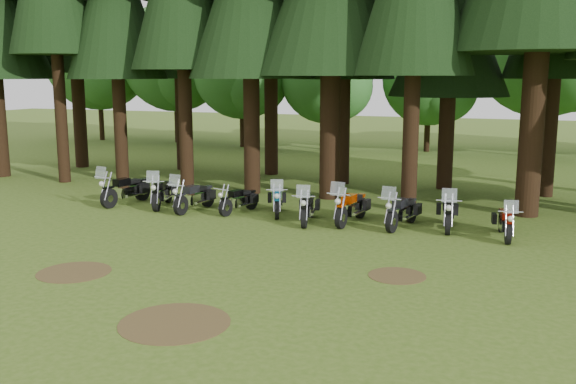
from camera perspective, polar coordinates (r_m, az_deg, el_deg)
name	(u,v)px	position (r m, az deg, el deg)	size (l,w,h in m)	color
ground	(220,263)	(16.76, -6.05, -6.26)	(120.00, 120.00, 0.00)	#3C5916
decid_0	(100,59)	(49.30, -16.34, 11.27)	(8.00, 7.78, 10.00)	black
decid_1	(178,59)	(46.35, -9.77, 11.53)	(7.91, 7.69, 9.88)	black
decid_2	(245,72)	(42.92, -3.87, 10.59)	(6.72, 6.53, 8.40)	black
decid_3	(330,79)	(41.24, 3.72, 9.98)	(6.12, 5.95, 7.65)	black
decid_4	(433,82)	(41.06, 12.76, 9.55)	(5.93, 5.76, 7.41)	black
decid_5	(553,49)	(40.09, 22.49, 11.68)	(8.45, 8.21, 10.56)	black
dirt_patch_0	(74,272)	(16.73, -18.48, -6.76)	(1.80, 1.80, 0.01)	#4C3D1E
dirt_patch_1	(397,276)	(15.83, 9.66, -7.34)	(1.40, 1.40, 0.01)	#4C3D1E
dirt_patch_2	(175,323)	(12.99, -10.04, -11.37)	(2.20, 2.20, 0.01)	#4C3D1E
motorcycle_0	(126,190)	(24.70, -14.23, 0.13)	(0.75, 2.51, 1.57)	black
motorcycle_1	(162,193)	(23.94, -11.12, -0.11)	(0.95, 2.37, 1.51)	black
motorcycle_2	(194,197)	(23.01, -8.32, -0.48)	(0.61, 2.34, 1.47)	black
motorcycle_3	(239,201)	(22.55, -4.38, -0.80)	(0.64, 2.00, 0.83)	black
motorcycle_4	(277,201)	(22.21, -0.99, -0.82)	(1.07, 2.17, 1.41)	black
motorcycle_5	(307,208)	(20.97, 1.74, -1.46)	(0.74, 2.30, 1.44)	black
motorcycle_6	(351,208)	(20.98, 5.62, -1.40)	(0.61, 2.46, 1.54)	black
motorcycle_7	(402,212)	(20.62, 10.08, -1.77)	(0.75, 2.37, 1.49)	black
motorcycle_8	(448,213)	(20.74, 14.00, -1.85)	(0.61, 2.37, 1.49)	black
motorcycle_9	(505,223)	(20.07, 18.73, -2.65)	(0.60, 2.14, 1.34)	black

